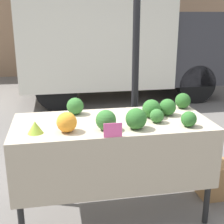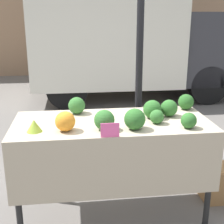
# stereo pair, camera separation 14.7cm
# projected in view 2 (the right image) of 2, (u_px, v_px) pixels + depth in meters

# --- Properties ---
(ground_plane) EXTENTS (40.00, 40.00, 0.00)m
(ground_plane) POSITION_uv_depth(u_px,v_px,m) (112.00, 211.00, 2.90)
(ground_plane) COLOR slate
(tent_pole) EXTENTS (0.07, 0.07, 2.24)m
(tent_pole) POSITION_uv_depth(u_px,v_px,m) (139.00, 79.00, 3.15)
(tent_pole) COLOR black
(tent_pole) RESTS_ON ground_plane
(parked_truck) EXTENTS (4.29, 2.18, 2.36)m
(parked_truck) POSITION_uv_depth(u_px,v_px,m) (127.00, 38.00, 6.70)
(parked_truck) COLOR silver
(parked_truck) RESTS_ON ground_plane
(market_table) EXTENTS (1.66, 0.74, 0.89)m
(market_table) POSITION_uv_depth(u_px,v_px,m) (113.00, 138.00, 2.62)
(market_table) COLOR tan
(market_table) RESTS_ON ground_plane
(orange_cauliflower) EXTENTS (0.16, 0.16, 0.16)m
(orange_cauliflower) POSITION_uv_depth(u_px,v_px,m) (65.00, 121.00, 2.39)
(orange_cauliflower) COLOR orange
(orange_cauliflower) RESTS_ON market_table
(romanesco_head) EXTENTS (0.12, 0.12, 0.10)m
(romanesco_head) POSITION_uv_depth(u_px,v_px,m) (34.00, 126.00, 2.39)
(romanesco_head) COLOR #93B238
(romanesco_head) RESTS_ON market_table
(broccoli_head_0) EXTENTS (0.15, 0.15, 0.15)m
(broccoli_head_0) POSITION_uv_depth(u_px,v_px,m) (77.00, 106.00, 2.82)
(broccoli_head_0) COLOR #336B2D
(broccoli_head_0) RESTS_ON market_table
(broccoli_head_1) EXTENTS (0.15, 0.15, 0.15)m
(broccoli_head_1) POSITION_uv_depth(u_px,v_px,m) (169.00, 108.00, 2.75)
(broccoli_head_1) COLOR #2D6628
(broccoli_head_1) RESTS_ON market_table
(broccoli_head_2) EXTENTS (0.16, 0.16, 0.16)m
(broccoli_head_2) POSITION_uv_depth(u_px,v_px,m) (104.00, 120.00, 2.42)
(broccoli_head_2) COLOR #336B2D
(broccoli_head_2) RESTS_ON market_table
(broccoli_head_3) EXTENTS (0.15, 0.15, 0.15)m
(broccoli_head_3) POSITION_uv_depth(u_px,v_px,m) (186.00, 102.00, 2.95)
(broccoli_head_3) COLOR #285B23
(broccoli_head_3) RESTS_ON market_table
(broccoli_head_4) EXTENTS (0.17, 0.17, 0.17)m
(broccoli_head_4) POSITION_uv_depth(u_px,v_px,m) (135.00, 119.00, 2.43)
(broccoli_head_4) COLOR #2D6628
(broccoli_head_4) RESTS_ON market_table
(broccoli_head_5) EXTENTS (0.12, 0.12, 0.12)m
(broccoli_head_5) POSITION_uv_depth(u_px,v_px,m) (157.00, 117.00, 2.57)
(broccoli_head_5) COLOR #336B2D
(broccoli_head_5) RESTS_ON market_table
(broccoli_head_6) EXTENTS (0.13, 0.13, 0.13)m
(broccoli_head_6) POSITION_uv_depth(u_px,v_px,m) (189.00, 120.00, 2.46)
(broccoli_head_6) COLOR #2D6628
(broccoli_head_6) RESTS_ON market_table
(broccoli_head_7) EXTENTS (0.16, 0.16, 0.16)m
(broccoli_head_7) POSITION_uv_depth(u_px,v_px,m) (152.00, 109.00, 2.69)
(broccoli_head_7) COLOR #2D6628
(broccoli_head_7) RESTS_ON market_table
(price_sign) EXTENTS (0.14, 0.01, 0.11)m
(price_sign) POSITION_uv_depth(u_px,v_px,m) (110.00, 130.00, 2.28)
(price_sign) COLOR #F45B9E
(price_sign) RESTS_ON market_table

